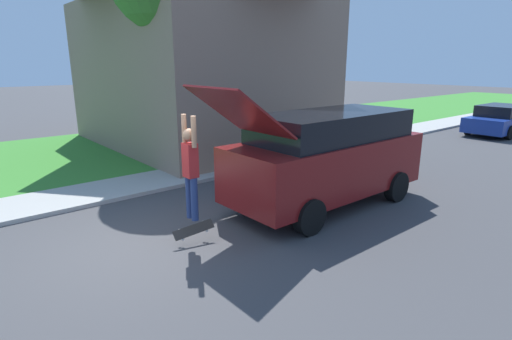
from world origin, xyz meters
TOP-DOWN VIEW (x-y plane):
  - ground_plane at (0.00, 0.00)m, footprint 120.00×120.00m
  - lawn at (-8.00, 6.00)m, footprint 10.00×80.00m
  - sidewalk at (-3.60, 6.00)m, footprint 1.80×80.00m
  - house at (-7.89, 6.32)m, footprint 10.22×8.09m
  - suv_parked at (0.72, 4.43)m, footprint 2.11×5.77m
  - car_down_street at (-0.48, 18.47)m, footprint 1.94×4.51m
  - skateboarder at (0.67, 0.79)m, footprint 0.41×0.22m
  - skateboard at (0.54, 0.87)m, footprint 0.28×0.78m

SIDE VIEW (x-z plane):
  - ground_plane at x=0.00m, z-range 0.00..0.00m
  - lawn at x=-8.00m, z-range 0.00..0.08m
  - sidewalk at x=-3.60m, z-range 0.00..0.10m
  - skateboard at x=0.54m, z-range 0.13..0.42m
  - car_down_street at x=-0.48m, z-range -0.01..1.37m
  - suv_parked at x=0.72m, z-range -0.25..2.67m
  - skateboarder at x=0.67m, z-range 0.59..2.48m
  - house at x=-7.89m, z-range 0.23..8.07m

